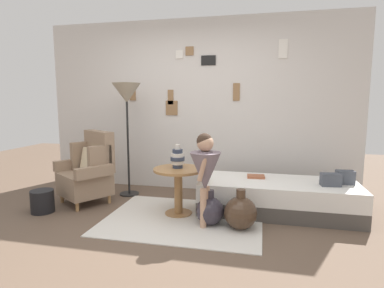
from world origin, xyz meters
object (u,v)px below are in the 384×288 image
daybed (277,197)px  floor_lamp (127,98)px  demijohn_far (240,213)px  person_child (205,168)px  magazine_basket (42,201)px  demijohn_near (210,211)px  book_on_daybed (256,176)px  side_table (178,181)px  vase_striped (178,158)px  armchair (89,170)px

daybed → floor_lamp: floor_lamp is taller
demijohn_far → person_child: bearing=-177.0°
floor_lamp → magazine_basket: size_ratio=5.83×
person_child → demijohn_near: person_child is taller
book_on_daybed → demijohn_near: (-0.48, -0.69, -0.25)m
book_on_daybed → magazine_basket: book_on_daybed is taller
daybed → person_child: 1.12m
demijohn_near → side_table: bearing=150.8°
floor_lamp → demijohn_near: size_ratio=4.07×
vase_striped → demijohn_far: bearing=-21.4°
floor_lamp → book_on_daybed: floor_lamp is taller
floor_lamp → armchair: bearing=-131.9°
vase_striped → book_on_daybed: bearing=24.4°
armchair → demijohn_far: 2.15m
armchair → daybed: (2.50, 0.13, -0.24)m
side_table → vase_striped: 0.28m
demijohn_near → magazine_basket: bearing=-178.2°
daybed → book_on_daybed: bearing=155.9°
demijohn_near → demijohn_far: demijohn_far is taller
daybed → demijohn_near: (-0.75, -0.57, -0.04)m
book_on_daybed → magazine_basket: (-2.59, -0.75, -0.28)m
book_on_daybed → magazine_basket: 2.71m
armchair → side_table: 1.33m
vase_striped → book_on_daybed: 1.06m
demijohn_far → magazine_basket: size_ratio=1.58×
floor_lamp → demijohn_far: size_ratio=3.69×
vase_striped → demijohn_far: (0.79, -0.31, -0.51)m
armchair → daybed: 2.51m
demijohn_near → magazine_basket: 2.11m
vase_striped → daybed: bearing=14.1°
floor_lamp → person_child: bearing=-35.3°
side_table → floor_lamp: (-0.93, 0.63, 1.01)m
armchair → demijohn_far: armchair is taller
book_on_daybed → side_table: bearing=-153.9°
person_child → magazine_basket: person_child is taller
daybed → person_child: bearing=-141.7°
armchair → demijohn_near: (1.74, -0.44, -0.28)m
armchair → daybed: bearing=3.0°
daybed → side_table: 1.25m
vase_striped → floor_lamp: floor_lamp is taller
side_table → demijohn_near: side_table is taller
daybed → person_child: size_ratio=1.83×
armchair → person_child: bearing=-16.4°
magazine_basket → armchair: bearing=54.1°
daybed → floor_lamp: bearing=171.9°
side_table → floor_lamp: floor_lamp is taller
daybed → armchair: bearing=-177.0°
daybed → side_table: side_table is taller
demijohn_near → vase_striped: bearing=149.2°
side_table → vase_striped: (-0.02, 0.03, 0.28)m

